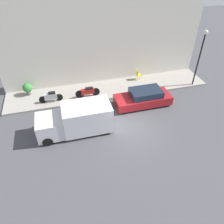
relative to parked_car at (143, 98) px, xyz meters
The scene contains 10 objects.
ground_plane 3.14m from the parked_car, 138.53° to the left, with size 60.00×60.00×0.00m, color #47474C.
sidewalk 3.52m from the parked_car, 35.90° to the left, with size 3.00×17.33×0.15m.
building_facade 5.92m from the parked_car, 24.52° to the left, with size 0.30×17.33×7.92m.
parked_car is the anchor object (origin of this frame).
delivery_van 5.75m from the parked_car, 107.20° to the left, with size 1.95×4.88×2.01m.
scooter_silver 7.30m from the parked_car, 73.27° to the left, with size 0.30×1.85×0.86m.
motorcycle_red 4.54m from the parked_car, 62.84° to the left, with size 0.30×2.01×0.82m.
streetlamp 6.19m from the parked_car, 73.86° to the right, with size 0.34×0.34×4.81m.
potted_plant 9.52m from the parked_car, 67.38° to the left, with size 0.77×0.77×1.02m.
cafe_chair 3.78m from the parked_car, 14.29° to the right, with size 0.40×0.40×0.85m.
Camera 1 is at (-10.65, 3.99, 10.34)m, focal length 35.00 mm.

